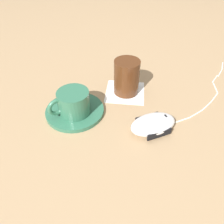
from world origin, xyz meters
The scene contains 7 objects.
ground_plane centered at (0.00, 0.00, 0.00)m, with size 3.00×3.00×0.00m, color #9E7F5B.
saucer centered at (-0.09, 0.01, 0.01)m, with size 0.16×0.16×0.01m, color #2D664C.
coffee_cup centered at (-0.09, 0.00, 0.04)m, with size 0.11×0.08×0.06m.
computer_mouse centered at (0.07, -0.12, 0.02)m, with size 0.12×0.07×0.04m.
mouse_cable centered at (0.32, -0.05, 0.00)m, with size 0.35×0.20×0.00m.
napkin_under_glass centered at (0.07, 0.04, 0.00)m, with size 0.11×0.11×0.00m, color white.
drinking_glass centered at (0.08, 0.04, 0.05)m, with size 0.07×0.07×0.10m, color #4C2814.
Camera 1 is at (-0.16, -0.44, 0.39)m, focal length 35.00 mm.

